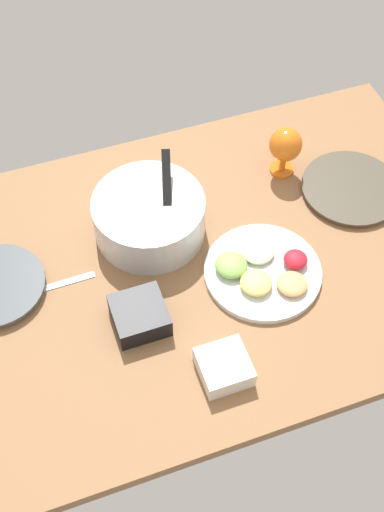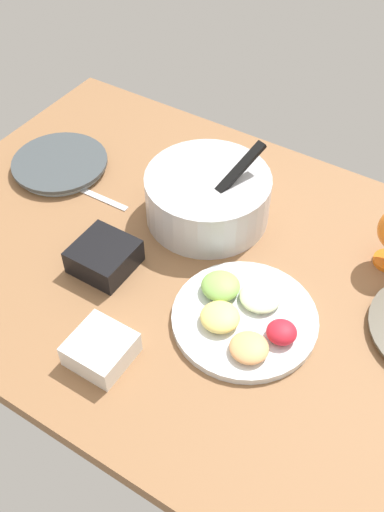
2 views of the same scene
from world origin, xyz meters
The scene contains 7 objects.
ground_plane centered at (0.00, 0.00, -2.00)cm, with size 160.00×104.00×4.00cm, color #8C603D.
dinner_plate_left centered at (-56.23, 9.56, 1.39)cm, with size 26.74×26.74×2.68cm.
mixing_bowl centered at (-11.08, 14.99, 6.87)cm, with size 31.55×31.55×20.26cm.
fruit_platter centered at (13.22, -9.76, 1.78)cm, with size 32.27×32.27×5.42cm.
square_bowl_white centered at (-7.26, -33.81, 3.16)cm, with size 12.16×12.16×5.67cm.
square_bowl_black centered at (-22.59, -13.05, 3.60)cm, with size 13.62×13.62×6.47cm.
fork_by_left_plate centered at (-39.12, 5.43, 0.30)cm, with size 18.00×1.80×0.60cm, color silver.
Camera 2 is at (45.22, -81.57, 105.28)cm, focal length 41.33 mm.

